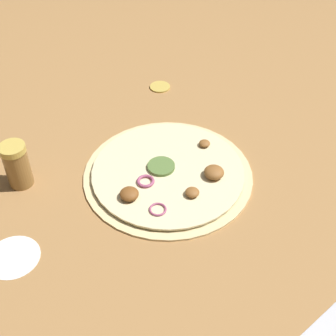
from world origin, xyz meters
TOP-DOWN VIEW (x-y plane):
  - ground_plane at (0.00, 0.00)m, footprint 3.00×3.00m
  - pizza at (-0.00, 0.00)m, footprint 0.31×0.31m
  - spice_jar at (0.26, 0.07)m, footprint 0.05×0.05m
  - loose_cap at (0.07, -0.29)m, footprint 0.05×0.05m
  - flour_patch at (0.21, 0.23)m, footprint 0.09×0.09m

SIDE VIEW (x-z plane):
  - ground_plane at x=0.00m, z-range 0.00..0.00m
  - flour_patch at x=0.21m, z-range 0.00..0.00m
  - loose_cap at x=0.07m, z-range 0.00..0.01m
  - pizza at x=0.00m, z-range -0.01..0.02m
  - spice_jar at x=0.26m, z-range 0.00..0.09m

